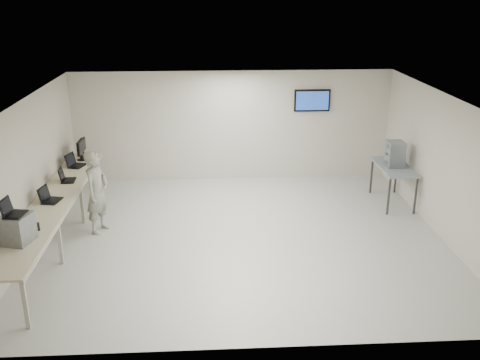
{
  "coord_description": "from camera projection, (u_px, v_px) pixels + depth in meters",
  "views": [
    {
      "loc": [
        -0.58,
        -9.68,
        4.76
      ],
      "look_at": [
        0.0,
        0.2,
        1.15
      ],
      "focal_mm": 40.0,
      "sensor_mm": 36.0,
      "label": 1
    }
  ],
  "objects": [
    {
      "name": "laptop_2",
      "position": [
        65.0,
        178.0,
        11.17
      ],
      "size": [
        0.32,
        0.39,
        0.29
      ],
      "rotation": [
        0.0,
        0.0,
        0.06
      ],
      "color": "black",
      "rests_on": "workbench"
    },
    {
      "name": "monitor_far",
      "position": [
        83.0,
        146.0,
        12.68
      ],
      "size": [
        0.2,
        0.44,
        0.44
      ],
      "color": "black",
      "rests_on": "workbench"
    },
    {
      "name": "laptop_0",
      "position": [
        29.0,
        225.0,
        9.01
      ],
      "size": [
        0.36,
        0.38,
        0.25
      ],
      "rotation": [
        0.0,
        0.0,
        0.34
      ],
      "color": "black",
      "rests_on": "workbench"
    },
    {
      "name": "storage_bins",
      "position": [
        395.0,
        154.0,
        12.02
      ],
      "size": [
        0.36,
        0.4,
        0.58
      ],
      "color": "slate",
      "rests_on": "side_table"
    },
    {
      "name": "room",
      "position": [
        242.0,
        170.0,
        10.31
      ],
      "size": [
        8.01,
        7.01,
        2.81
      ],
      "color": "#A8A89A",
      "rests_on": "ground"
    },
    {
      "name": "laptop_on_box",
      "position": [
        11.0,
        211.0,
        8.35
      ],
      "size": [
        0.34,
        0.39,
        0.28
      ],
      "rotation": [
        0.0,
        0.0,
        -0.13
      ],
      "color": "black",
      "rests_on": "equipment_box"
    },
    {
      "name": "laptop_3",
      "position": [
        74.0,
        163.0,
        12.08
      ],
      "size": [
        0.42,
        0.46,
        0.31
      ],
      "rotation": [
        0.0,
        0.0,
        -0.29
      ],
      "color": "black",
      "rests_on": "workbench"
    },
    {
      "name": "equipment_box",
      "position": [
        18.0,
        229.0,
        8.46
      ],
      "size": [
        0.5,
        0.54,
        0.47
      ],
      "primitive_type": "cube",
      "rotation": [
        0.0,
        0.0,
        -0.26
      ],
      "color": "#595D60",
      "rests_on": "workbench"
    },
    {
      "name": "laptop_1",
      "position": [
        49.0,
        198.0,
        10.12
      ],
      "size": [
        0.39,
        0.44,
        0.3
      ],
      "rotation": [
        0.0,
        0.0,
        -0.2
      ],
      "color": "black",
      "rests_on": "workbench"
    },
    {
      "name": "side_table",
      "position": [
        394.0,
        169.0,
        12.15
      ],
      "size": [
        0.7,
        1.5,
        0.9
      ],
      "color": "gray",
      "rests_on": "ground"
    },
    {
      "name": "soldier",
      "position": [
        97.0,
        192.0,
        10.72
      ],
      "size": [
        0.6,
        0.73,
        1.71
      ],
      "primitive_type": "imported",
      "rotation": [
        0.0,
        0.0,
        1.22
      ],
      "color": "gray",
      "rests_on": "ground"
    },
    {
      "name": "monitor_near",
      "position": [
        80.0,
        148.0,
        12.45
      ],
      "size": [
        0.22,
        0.48,
        0.48
      ],
      "color": "black",
      "rests_on": "workbench"
    },
    {
      "name": "workbench",
      "position": [
        54.0,
        203.0,
        10.26
      ],
      "size": [
        0.76,
        6.0,
        0.9
      ],
      "color": "#B8AD97",
      "rests_on": "ground"
    }
  ]
}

